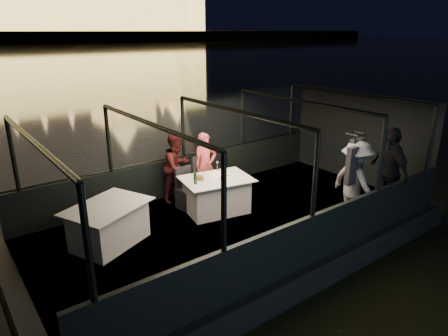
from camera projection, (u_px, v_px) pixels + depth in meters
boat_hull at (235, 242)px, 8.45m from camera, size 8.60×4.40×1.00m
boat_deck at (236, 222)px, 8.29m from camera, size 8.00×4.00×0.04m
gunwale_port at (184, 174)px, 9.65m from camera, size 8.00×0.08×0.90m
gunwale_starboard at (310, 240)px, 6.62m from camera, size 8.00×0.08×0.90m
cabin_glass_port at (183, 128)px, 9.28m from camera, size 8.00×0.02×1.40m
cabin_glass_starboard at (316, 175)px, 6.25m from camera, size 8.00×0.02×1.40m
cabin_roof_glass at (237, 111)px, 7.53m from camera, size 8.00×4.00×0.02m
end_wall_fore at (15, 224)px, 5.64m from camera, size 0.02×4.00×2.30m
end_wall_aft at (359, 138)px, 10.17m from camera, size 0.02×4.00×2.30m
canopy_ribs at (236, 169)px, 7.91m from camera, size 8.00×4.00×2.30m
dining_table_central at (217, 195)px, 8.60m from camera, size 1.62×1.30×0.77m
dining_table_aft at (109, 225)px, 7.28m from camera, size 1.75×1.55×0.77m
chair_port_left at (188, 189)px, 8.75m from camera, size 0.46×0.46×0.90m
chair_port_right at (204, 181)px, 9.22m from camera, size 0.57×0.57×1.00m
coat_stand at (351, 182)px, 7.90m from camera, size 0.67×0.61×1.94m
person_woman_coral at (205, 166)px, 9.33m from camera, size 0.60×0.44×1.53m
person_man_maroon at (177, 170)px, 9.06m from camera, size 0.94×0.83×1.62m
passenger_stripe at (355, 183)px, 7.97m from camera, size 0.81×1.21×1.73m
passenger_dark at (388, 175)px, 8.44m from camera, size 0.83×1.20×1.89m
wine_bottle at (195, 177)px, 8.13m from camera, size 0.09×0.09×0.32m
bread_basket at (200, 178)px, 8.40m from camera, size 0.22×0.22×0.07m
amber_candle at (221, 173)px, 8.68m from camera, size 0.07×0.07×0.08m
plate_near at (228, 173)px, 8.75m from camera, size 0.30×0.30×0.02m
plate_far at (198, 177)px, 8.55m from camera, size 0.29×0.29×0.02m
wine_glass_white at (203, 178)px, 8.25m from camera, size 0.06×0.06×0.17m
wine_glass_red at (217, 166)px, 8.94m from camera, size 0.08×0.08×0.20m
wine_glass_empty at (220, 175)px, 8.41m from camera, size 0.07×0.07×0.19m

